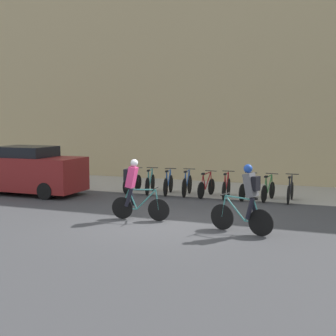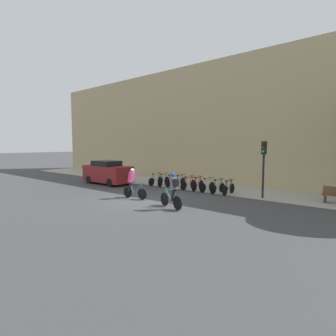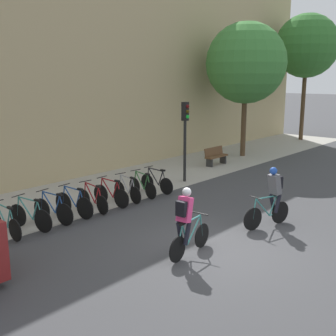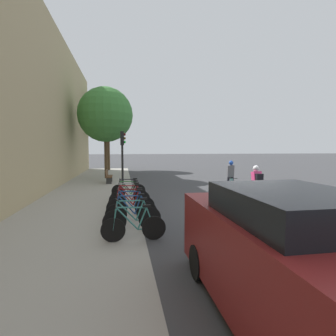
{
  "view_description": "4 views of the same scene",
  "coord_description": "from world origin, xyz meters",
  "px_view_note": "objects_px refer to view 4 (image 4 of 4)",
  "views": [
    {
      "loc": [
        4.87,
        -11.84,
        2.93
      ],
      "look_at": [
        -0.36,
        1.51,
        1.4
      ],
      "focal_mm": 50.0,
      "sensor_mm": 36.0,
      "label": 1
    },
    {
      "loc": [
        10.3,
        -10.19,
        3.12
      ],
      "look_at": [
        -0.04,
        2.46,
        1.67
      ],
      "focal_mm": 28.0,
      "sensor_mm": 36.0,
      "label": 2
    },
    {
      "loc": [
        -8.44,
        -5.83,
        4.34
      ],
      "look_at": [
        1.38,
        2.83,
        1.49
      ],
      "focal_mm": 45.0,
      "sensor_mm": 36.0,
      "label": 3
    },
    {
      "loc": [
        -9.82,
        5.05,
        2.39
      ],
      "look_at": [
        1.92,
        3.03,
        1.49
      ],
      "focal_mm": 28.0,
      "sensor_mm": 36.0,
      "label": 4
    }
  ],
  "objects_px": {
    "parked_bike_0": "(134,226)",
    "parked_bike_6": "(129,195)",
    "parked_bike_8": "(129,189)",
    "parked_bike_3": "(131,206)",
    "parked_bike_5": "(130,198)",
    "cyclist_pink": "(256,187)",
    "parked_bike_1": "(133,218)",
    "parked_bike_4": "(130,202)",
    "cyclist_grey": "(231,177)",
    "traffic_light_pole": "(123,150)",
    "parked_car": "(285,258)",
    "parked_bike_2": "(132,212)",
    "bench": "(109,176)",
    "parked_bike_7": "(129,192)"
  },
  "relations": [
    {
      "from": "parked_bike_6",
      "to": "cyclist_grey",
      "type": "bearing_deg",
      "value": -78.04
    },
    {
      "from": "parked_bike_6",
      "to": "parked_bike_8",
      "type": "height_order",
      "value": "parked_bike_8"
    },
    {
      "from": "parked_bike_8",
      "to": "traffic_light_pole",
      "type": "height_order",
      "value": "traffic_light_pole"
    },
    {
      "from": "parked_bike_5",
      "to": "cyclist_pink",
      "type": "bearing_deg",
      "value": -108.97
    },
    {
      "from": "cyclist_pink",
      "to": "parked_bike_1",
      "type": "xyz_separation_m",
      "value": [
        -1.49,
        4.58,
        -0.54
      ]
    },
    {
      "from": "parked_bike_3",
      "to": "parked_bike_5",
      "type": "xyz_separation_m",
      "value": [
        1.53,
        -0.0,
        -0.02
      ]
    },
    {
      "from": "parked_bike_8",
      "to": "parked_bike_0",
      "type": "bearing_deg",
      "value": -179.99
    },
    {
      "from": "parked_bike_0",
      "to": "bench",
      "type": "relative_size",
      "value": 1.14
    },
    {
      "from": "parked_bike_4",
      "to": "bench",
      "type": "distance_m",
      "value": 8.84
    },
    {
      "from": "cyclist_pink",
      "to": "parked_bike_2",
      "type": "bearing_deg",
      "value": 99.0
    },
    {
      "from": "cyclist_grey",
      "to": "parked_bike_8",
      "type": "relative_size",
      "value": 1.09
    },
    {
      "from": "cyclist_grey",
      "to": "bench",
      "type": "bearing_deg",
      "value": 45.83
    },
    {
      "from": "parked_bike_4",
      "to": "parked_car",
      "type": "height_order",
      "value": "parked_car"
    },
    {
      "from": "parked_bike_2",
      "to": "parked_bike_6",
      "type": "xyz_separation_m",
      "value": [
        3.06,
        -0.0,
        -0.02
      ]
    },
    {
      "from": "cyclist_pink",
      "to": "bench",
      "type": "height_order",
      "value": "cyclist_pink"
    },
    {
      "from": "parked_bike_4",
      "to": "parked_bike_6",
      "type": "height_order",
      "value": "same"
    },
    {
      "from": "parked_bike_3",
      "to": "parked_bike_5",
      "type": "distance_m",
      "value": 1.53
    },
    {
      "from": "cyclist_grey",
      "to": "traffic_light_pole",
      "type": "height_order",
      "value": "traffic_light_pole"
    },
    {
      "from": "parked_bike_5",
      "to": "bench",
      "type": "relative_size",
      "value": 1.12
    },
    {
      "from": "parked_bike_0",
      "to": "parked_bike_7",
      "type": "distance_m",
      "value": 5.36
    },
    {
      "from": "cyclist_pink",
      "to": "parked_car",
      "type": "distance_m",
      "value": 6.36
    },
    {
      "from": "parked_bike_3",
      "to": "parked_bike_8",
      "type": "distance_m",
      "value": 3.83
    },
    {
      "from": "parked_bike_0",
      "to": "parked_bike_6",
      "type": "relative_size",
      "value": 1.05
    },
    {
      "from": "traffic_light_pole",
      "to": "bench",
      "type": "relative_size",
      "value": 2.27
    },
    {
      "from": "cyclist_grey",
      "to": "parked_bike_5",
      "type": "distance_m",
      "value": 5.42
    },
    {
      "from": "cyclist_grey",
      "to": "parked_bike_8",
      "type": "height_order",
      "value": "cyclist_grey"
    },
    {
      "from": "parked_bike_2",
      "to": "parked_bike_5",
      "type": "relative_size",
      "value": 1.0
    },
    {
      "from": "parked_car",
      "to": "parked_bike_2",
      "type": "bearing_deg",
      "value": 20.67
    },
    {
      "from": "traffic_light_pole",
      "to": "parked_bike_7",
      "type": "bearing_deg",
      "value": -174.46
    },
    {
      "from": "cyclist_grey",
      "to": "parked_bike_1",
      "type": "distance_m",
      "value": 7.07
    },
    {
      "from": "parked_bike_4",
      "to": "parked_car",
      "type": "relative_size",
      "value": 0.39
    },
    {
      "from": "parked_bike_1",
      "to": "parked_bike_3",
      "type": "distance_m",
      "value": 1.53
    },
    {
      "from": "parked_bike_3",
      "to": "parked_bike_4",
      "type": "xyz_separation_m",
      "value": [
        0.77,
        -0.0,
        -0.03
      ]
    },
    {
      "from": "parked_bike_1",
      "to": "parked_car",
      "type": "relative_size",
      "value": 0.39
    },
    {
      "from": "cyclist_pink",
      "to": "parked_bike_0",
      "type": "distance_m",
      "value": 5.13
    },
    {
      "from": "parked_bike_1",
      "to": "parked_bike_3",
      "type": "xyz_separation_m",
      "value": [
        1.53,
        0.0,
        0.01
      ]
    },
    {
      "from": "parked_bike_7",
      "to": "bench",
      "type": "xyz_separation_m",
      "value": [
        6.45,
        1.26,
        0.08
      ]
    },
    {
      "from": "parked_bike_6",
      "to": "bench",
      "type": "distance_m",
      "value": 7.32
    },
    {
      "from": "parked_car",
      "to": "parked_bike_1",
      "type": "bearing_deg",
      "value": 23.96
    },
    {
      "from": "cyclist_pink",
      "to": "parked_bike_6",
      "type": "xyz_separation_m",
      "value": [
        2.34,
        4.58,
        -0.56
      ]
    },
    {
      "from": "bench",
      "to": "parked_car",
      "type": "distance_m",
      "value": 15.66
    },
    {
      "from": "parked_bike_3",
      "to": "bench",
      "type": "bearing_deg",
      "value": 7.51
    },
    {
      "from": "cyclist_pink",
      "to": "parked_bike_5",
      "type": "bearing_deg",
      "value": 71.03
    },
    {
      "from": "parked_bike_5",
      "to": "traffic_light_pole",
      "type": "xyz_separation_m",
      "value": [
        4.34,
        0.27,
        1.92
      ]
    },
    {
      "from": "parked_bike_1",
      "to": "bench",
      "type": "height_order",
      "value": "parked_bike_1"
    },
    {
      "from": "traffic_light_pole",
      "to": "parked_bike_5",
      "type": "bearing_deg",
      "value": -176.41
    },
    {
      "from": "cyclist_pink",
      "to": "parked_bike_2",
      "type": "height_order",
      "value": "cyclist_pink"
    },
    {
      "from": "cyclist_pink",
      "to": "parked_bike_8",
      "type": "distance_m",
      "value": 6.02
    },
    {
      "from": "parked_bike_4",
      "to": "parked_bike_5",
      "type": "xyz_separation_m",
      "value": [
        0.77,
        0.0,
        0.01
      ]
    },
    {
      "from": "parked_bike_0",
      "to": "parked_bike_2",
      "type": "relative_size",
      "value": 1.01
    }
  ]
}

